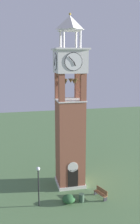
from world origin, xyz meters
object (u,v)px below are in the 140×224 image
object	(u,v)px
park_bench	(101,193)
lamp_post	(38,179)
clock_tower	(70,119)
trash_bin	(82,198)

from	to	relation	value
park_bench	lamp_post	distance (m)	6.53
clock_tower	park_bench	distance (m)	8.06
park_bench	trash_bin	distance (m)	2.10
clock_tower	park_bench	size ratio (longest dim) A/B	10.78
clock_tower	lamp_post	distance (m)	6.99
clock_tower	trash_bin	xyz separation A→B (m)	(0.28, -3.75, -6.98)
park_bench	lamp_post	size ratio (longest dim) A/B	0.42
clock_tower	park_bench	xyz separation A→B (m)	(2.35, -3.46, -6.89)
park_bench	lamp_post	xyz separation A→B (m)	(-6.14, -0.10, 2.23)
lamp_post	trash_bin	world-z (taller)	lamp_post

